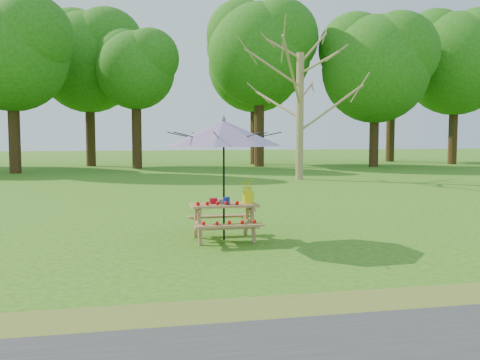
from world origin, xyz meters
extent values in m
cylinder|color=#988353|center=(9.50, 13.87, 2.71)|extent=(0.45, 0.45, 5.43)
cube|color=#A07E48|center=(3.92, 1.28, 0.65)|extent=(1.20, 0.62, 0.04)
cube|color=#A07E48|center=(3.92, 0.73, 0.36)|extent=(1.20, 0.22, 0.04)
cube|color=#A07E48|center=(3.92, 1.83, 0.36)|extent=(1.20, 0.22, 0.04)
cylinder|color=black|center=(3.92, 1.28, 1.12)|extent=(0.04, 0.04, 2.25)
cone|color=teal|center=(3.92, 1.28, 1.95)|extent=(2.68, 2.68, 0.45)
sphere|color=teal|center=(3.92, 1.28, 2.20)|extent=(0.08, 0.08, 0.08)
cube|color=red|center=(3.74, 1.36, 0.72)|extent=(0.14, 0.12, 0.10)
cylinder|color=navy|center=(3.96, 1.20, 0.74)|extent=(0.13, 0.13, 0.13)
cube|color=beige|center=(3.91, 1.44, 0.71)|extent=(0.13, 0.13, 0.07)
cylinder|color=#EBEA0C|center=(4.38, 1.29, 0.78)|extent=(0.21, 0.21, 0.21)
imported|color=#FAFD27|center=(4.38, 1.29, 0.98)|extent=(0.36, 0.34, 0.32)
camera|label=1|loc=(2.23, -8.22, 1.92)|focal=40.00mm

